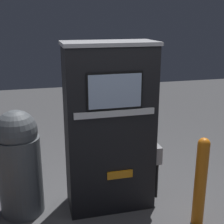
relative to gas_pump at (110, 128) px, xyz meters
name	(u,v)px	position (x,y,z in m)	size (l,w,h in m)	color
ground_plane	(115,214)	(0.00, -0.24, -0.97)	(14.00, 14.00, 0.00)	#4C4C4F
gas_pump	(110,128)	(0.00, 0.00, 0.00)	(1.08, 0.51, 1.94)	black
safety_bollard	(201,180)	(0.85, -0.60, -0.45)	(0.13, 0.13, 1.01)	orange
trash_bin	(19,162)	(-1.02, 0.10, -0.35)	(0.49, 0.49, 1.23)	#51565B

